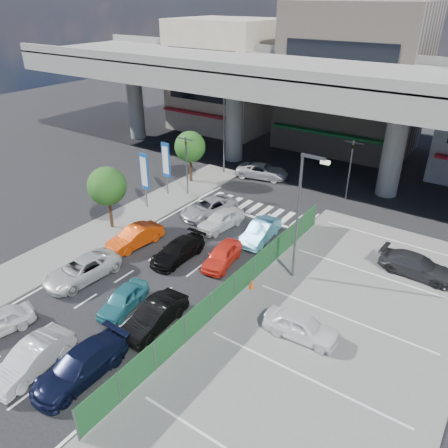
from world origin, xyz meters
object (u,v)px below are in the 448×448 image
Objects in this scene: minivan_navy_back at (80,366)px; hatch_black_mid_right at (154,316)px; traffic_light_right at (352,155)px; traffic_cone at (252,284)px; street_lamp_right at (301,208)px; crossing_wagon_silver at (262,171)px; kei_truck_front_right at (260,231)px; signboard_far at (166,162)px; sedan_white_mid_left at (82,270)px; signboard_near at (144,173)px; taxi_orange_left at (135,237)px; parked_sedan_white at (302,326)px; parked_sedan_dgrey at (417,266)px; taxi_teal_mid at (123,299)px; hatch_white_back_mid at (32,359)px; traffic_light_left at (186,152)px; tree_far at (190,147)px; sedan_white_front_mid at (221,220)px; tree_near at (107,186)px; sedan_black_mid at (178,251)px; taxi_orange_right at (222,255)px; wagon_silver_front_left at (209,208)px; street_lamp_left at (226,126)px.

hatch_black_mid_right is (0.42, 4.47, 0.00)m from minivan_navy_back.
traffic_cone is (0.10, -15.58, -3.56)m from traffic_light_right.
crossing_wagon_silver is (-10.04, 13.17, -4.10)m from street_lamp_right.
signboard_far is at bearing 163.53° from kei_truck_front_right.
minivan_navy_back is (-4.45, -12.77, -4.08)m from street_lamp_right.
minivan_navy_back is 0.98× the size of sedan_white_mid_left.
taxi_orange_left is (3.51, -4.86, -2.37)m from signboard_near.
signboard_far is 1.21× the size of parked_sedan_white.
kei_truck_front_right is 10.07m from parked_sedan_white.
street_lamp_right reaches higher than kei_truck_front_right.
traffic_cone is at bearing 135.54° from parked_sedan_dgrey.
taxi_teal_mid is (-4.82, -21.19, -3.32)m from traffic_light_right.
hatch_white_back_mid is 0.86× the size of sedan_white_mid_left.
traffic_light_left is 1.24× the size of hatch_black_mid_right.
tree_far is 1.15× the size of hatch_white_back_mid.
kei_truck_front_right is (10.24, 0.78, -2.37)m from signboard_near.
kei_truck_front_right reaches higher than crossing_wagon_silver.
signboard_near is at bearing 132.27° from taxi_orange_left.
signboard_near is at bearing 179.67° from kei_truck_front_right.
signboard_far is (-14.77, 4.99, -1.71)m from street_lamp_right.
signboard_far is 1.12× the size of hatch_black_mid_right.
hatch_white_back_mid is 1.03× the size of sedan_white_front_mid.
traffic_light_left is 1.11× the size of signboard_near.
parked_sedan_white is at bearing -9.01° from tree_near.
taxi_orange_left is at bearing 96.64° from sedan_white_mid_left.
taxi_orange_left reaches higher than sedan_black_mid.
traffic_light_left reaches higher than taxi_teal_mid.
sedan_black_mid is 1.03× the size of kei_truck_front_right.
taxi_orange_left reaches higher than traffic_cone.
wagon_silver_front_left is at bearing 123.83° from taxi_orange_right.
street_lamp_left is at bearing 79.69° from signboard_far.
street_lamp_right is at bearing -29.58° from tree_far.
traffic_light_right reaches higher than hatch_white_back_mid.
parked_sedan_dgrey is at bearing 6.87° from signboard_near.
kei_truck_front_right is 0.87× the size of crossing_wagon_silver.
wagon_silver_front_left is (-7.81, -9.16, -3.27)m from traffic_light_right.
kei_truck_front_right is at bearing -11.78° from signboard_far.
minivan_navy_back reaches higher than crossing_wagon_silver.
traffic_cone is at bearing 8.17° from taxi_orange_left.
street_lamp_right is 1.91× the size of hatch_white_back_mid.
kei_truck_front_right is (2.37, 10.97, 0.08)m from taxi_teal_mid.
sedan_black_mid is (7.04, -4.47, -2.44)m from signboard_near.
parked_sedan_dgrey is (12.56, 12.65, 0.10)m from taxi_teal_mid.
street_lamp_right is 14.61m from signboard_near.
signboard_near is at bearing -145.68° from wagon_silver_front_left.
street_lamp_left is at bearing 67.16° from tree_far.
taxi_teal_mid is (0.13, 5.58, -0.08)m from hatch_white_back_mid.
street_lamp_left reaches higher than crossing_wagon_silver.
tree_far is 12.38m from taxi_orange_left.
crossing_wagon_silver is 1.24× the size of parked_sedan_white.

